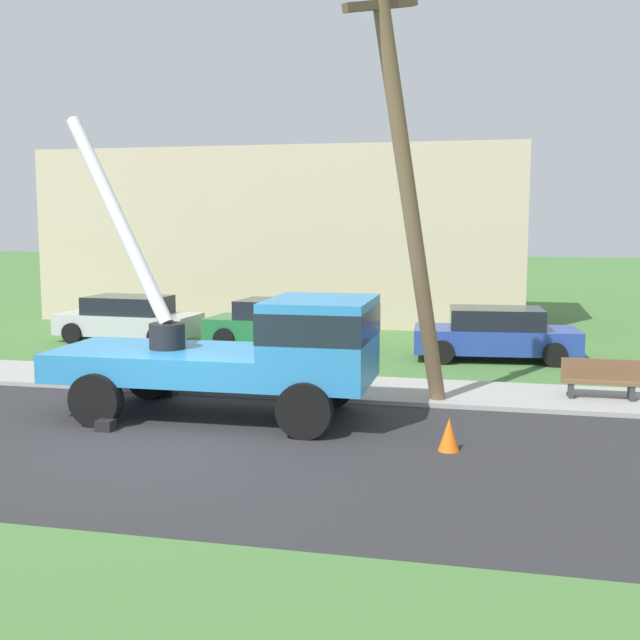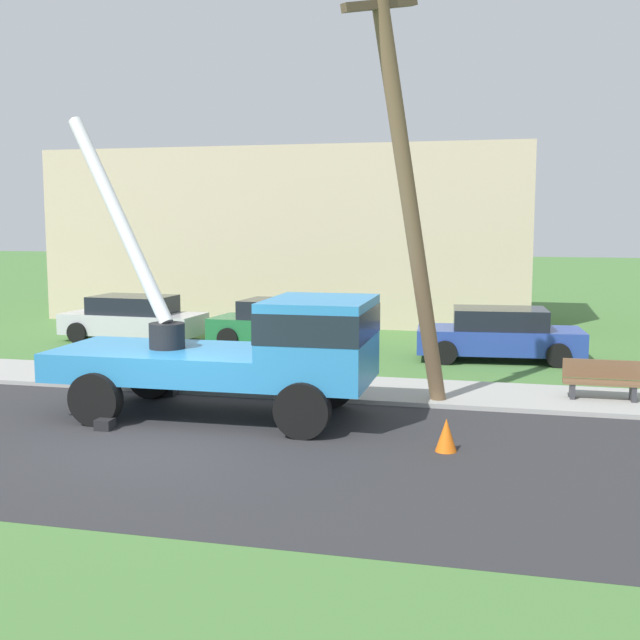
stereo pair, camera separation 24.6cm
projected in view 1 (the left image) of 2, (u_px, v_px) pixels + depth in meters
name	position (u px, v px, depth m)	size (l,w,h in m)	color
ground_plane	(319.00, 341.00, 25.18)	(120.00, 120.00, 0.00)	#477538
road_asphalt	(161.00, 445.00, 13.58)	(80.00, 7.43, 0.01)	#2B2B2D
sidewalk_strip	(251.00, 384.00, 18.38)	(80.00, 2.51, 0.10)	#9E9E99
utility_truck	(255.00, 346.00, 15.25)	(6.80, 3.20, 5.98)	#2D84C6
leaning_utility_pole	(406.00, 182.00, 15.43)	(1.91, 2.38, 8.84)	brown
traffic_cone_ahead	(449.00, 434.00, 13.20)	(0.36, 0.36, 0.56)	orange
parked_sedan_silver	(129.00, 319.00, 25.06)	(4.47, 2.14, 1.42)	#B7B7BF
parked_sedan_green	(281.00, 324.00, 23.85)	(4.53, 2.25, 1.42)	#1E6638
parked_sedan_blue	(496.00, 334.00, 21.73)	(4.54, 2.27, 1.42)	#263F99
park_bench	(601.00, 381.00, 16.69)	(1.60, 0.45, 0.90)	brown
lowrise_building_backdrop	(288.00, 235.00, 31.10)	(18.00, 6.00, 6.40)	#C6B293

